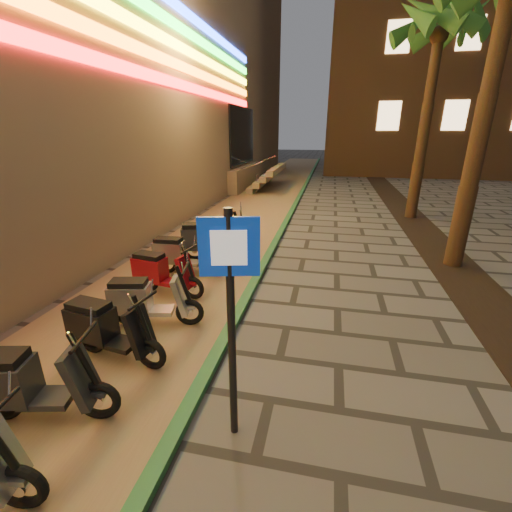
% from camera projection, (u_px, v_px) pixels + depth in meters
% --- Properties ---
extents(parking_strip, '(3.40, 60.00, 0.01)m').
position_uv_depth(parking_strip, '(239.00, 222.00, 12.34)').
color(parking_strip, '#8C7251').
rests_on(parking_strip, ground).
extents(green_curb, '(0.18, 60.00, 0.10)m').
position_uv_depth(green_curb, '(285.00, 223.00, 11.99)').
color(green_curb, '#266636').
rests_on(green_curb, ground).
extents(planting_strip, '(1.20, 40.00, 0.02)m').
position_uv_depth(planting_strip, '(485.00, 302.00, 6.53)').
color(planting_strip, black).
rests_on(planting_strip, ground).
extents(palm_d, '(2.97, 3.02, 7.16)m').
position_uv_depth(palm_d, '(439.00, 35.00, 10.91)').
color(palm_d, '#472D19').
rests_on(palm_d, ground).
extents(pedestrian_sign, '(0.54, 0.16, 2.48)m').
position_uv_depth(pedestrian_sign, '(231.00, 300.00, 3.19)').
color(pedestrian_sign, black).
rests_on(pedestrian_sign, ground).
extents(scooter_4, '(1.61, 0.76, 1.14)m').
position_uv_depth(scooter_4, '(25.00, 383.00, 3.74)').
color(scooter_4, black).
rests_on(scooter_4, ground).
extents(scooter_5, '(1.56, 0.64, 1.10)m').
position_uv_depth(scooter_5, '(105.00, 328.00, 4.81)').
color(scooter_5, black).
rests_on(scooter_5, ground).
extents(scooter_6, '(1.53, 0.71, 1.08)m').
position_uv_depth(scooter_6, '(145.00, 300.00, 5.63)').
color(scooter_6, black).
rests_on(scooter_6, ground).
extents(scooter_7, '(1.53, 0.62, 1.07)m').
position_uv_depth(scooter_7, '(160.00, 272.00, 6.76)').
color(scooter_7, black).
rests_on(scooter_7, ground).
extents(scooter_8, '(1.57, 0.55, 1.10)m').
position_uv_depth(scooter_8, '(179.00, 254.00, 7.69)').
color(scooter_8, black).
rests_on(scooter_8, ground).
extents(scooter_9, '(1.76, 0.92, 1.25)m').
position_uv_depth(scooter_9, '(208.00, 240.00, 8.51)').
color(scooter_9, black).
rests_on(scooter_9, ground).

